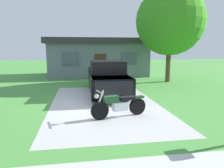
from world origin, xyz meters
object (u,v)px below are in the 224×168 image
at_px(motorcycle, 119,105).
at_px(shade_tree, 170,21).
at_px(neighbor_house, 98,57).
at_px(pickup_truck, 107,77).

bearing_deg(motorcycle, shade_tree, 55.89).
xyz_separation_m(shade_tree, neighbor_house, (-5.01, 5.23, -2.80)).
bearing_deg(pickup_truck, neighbor_house, 88.15).
xyz_separation_m(pickup_truck, shade_tree, (5.29, 3.58, 3.63)).
bearing_deg(pickup_truck, shade_tree, 34.10).
xyz_separation_m(pickup_truck, neighbor_house, (0.28, 8.81, 0.84)).
bearing_deg(motorcycle, neighbor_house, 88.20).
bearing_deg(shade_tree, pickup_truck, -145.90).
distance_m(motorcycle, neighbor_house, 13.31).
bearing_deg(neighbor_house, pickup_truck, -91.85).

